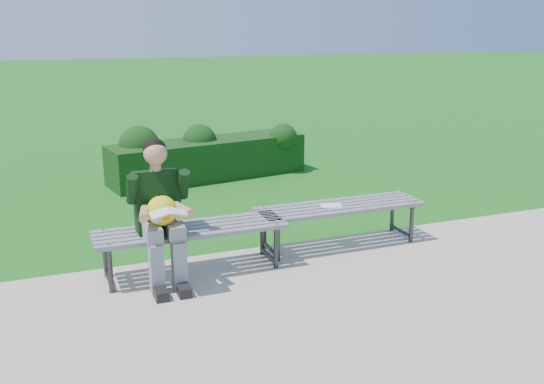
{
  "coord_description": "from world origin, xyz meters",
  "views": [
    {
      "loc": [
        -1.83,
        -5.69,
        2.3
      ],
      "look_at": [
        0.31,
        -0.23,
        0.68
      ],
      "focal_mm": 40.0,
      "sensor_mm": 36.0,
      "label": 1
    }
  ],
  "objects_px": {
    "bench_right": "(340,210)",
    "seated_boy": "(160,209)",
    "paper_sheet": "(331,206)",
    "bench_left": "(191,233)",
    "hedge": "(203,155)"
  },
  "relations": [
    {
      "from": "seated_boy",
      "to": "paper_sheet",
      "type": "bearing_deg",
      "value": 7.77
    },
    {
      "from": "paper_sheet",
      "to": "bench_right",
      "type": "bearing_deg",
      "value": 0.0
    },
    {
      "from": "hedge",
      "to": "bench_right",
      "type": "xyz_separation_m",
      "value": [
        0.55,
        -3.47,
        0.05
      ]
    },
    {
      "from": "bench_right",
      "to": "bench_left",
      "type": "bearing_deg",
      "value": -174.69
    },
    {
      "from": "seated_boy",
      "to": "paper_sheet",
      "type": "height_order",
      "value": "seated_boy"
    },
    {
      "from": "bench_right",
      "to": "seated_boy",
      "type": "bearing_deg",
      "value": -172.62
    },
    {
      "from": "bench_left",
      "to": "seated_boy",
      "type": "xyz_separation_m",
      "value": [
        -0.3,
        -0.1,
        0.3
      ]
    },
    {
      "from": "bench_right",
      "to": "seated_boy",
      "type": "relative_size",
      "value": 1.37
    },
    {
      "from": "hedge",
      "to": "seated_boy",
      "type": "distance_m",
      "value": 3.99
    },
    {
      "from": "bench_left",
      "to": "paper_sheet",
      "type": "bearing_deg",
      "value": 5.65
    },
    {
      "from": "paper_sheet",
      "to": "bench_left",
      "type": "bearing_deg",
      "value": -174.35
    },
    {
      "from": "hedge",
      "to": "bench_left",
      "type": "distance_m",
      "value": 3.79
    },
    {
      "from": "bench_right",
      "to": "paper_sheet",
      "type": "bearing_deg",
      "value": -180.0
    },
    {
      "from": "paper_sheet",
      "to": "seated_boy",
      "type": "bearing_deg",
      "value": -172.23
    },
    {
      "from": "bench_right",
      "to": "seated_boy",
      "type": "xyz_separation_m",
      "value": [
        -1.94,
        -0.25,
        0.3
      ]
    }
  ]
}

